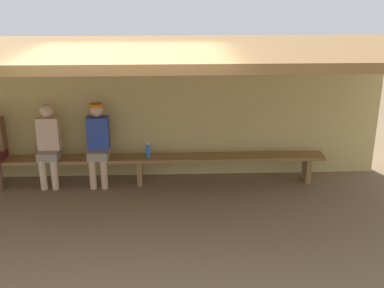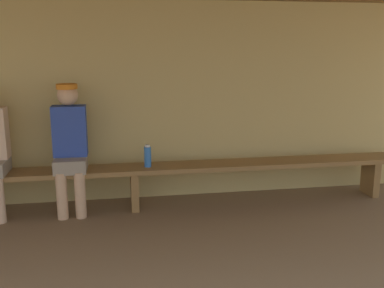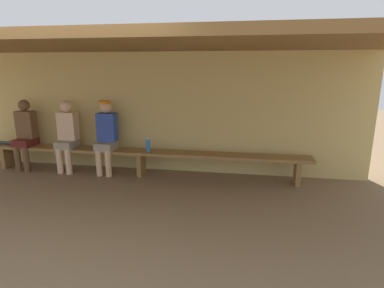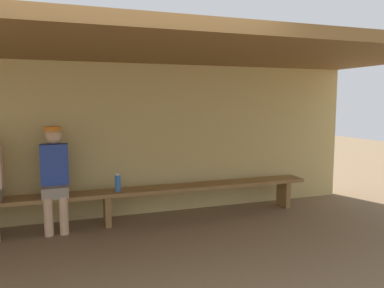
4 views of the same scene
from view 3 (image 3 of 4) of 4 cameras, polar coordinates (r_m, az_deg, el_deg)
name	(u,v)px [view 3 (image 3 of 4)]	position (r m, az deg, el deg)	size (l,w,h in m)	color
ground_plane	(105,212)	(4.48, -15.79, -12.04)	(24.00, 24.00, 0.00)	brown
back_wall	(147,112)	(5.96, -8.32, 5.86)	(8.00, 0.20, 2.20)	tan
dugout_roof	(116,43)	(4.69, -13.91, 17.67)	(8.00, 2.80, 0.12)	brown
bench	(141,154)	(5.69, -9.45, -1.92)	(6.00, 0.36, 0.46)	olive
player_rightmost	(67,133)	(6.22, -22.09, 1.84)	(0.34, 0.42, 1.34)	gray
player_leftmost	(106,134)	(5.84, -15.56, 1.81)	(0.34, 0.42, 1.34)	gray
player_middle	(25,132)	(6.71, -28.42, 2.00)	(0.34, 0.42, 1.34)	#591E19
water_bottle_green	(148,145)	(5.58, -8.13, -0.18)	(0.07, 0.07, 0.24)	blue
baseball_bat	(8,143)	(7.02, -30.91, 0.17)	(0.07, 0.07, 0.86)	#333338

